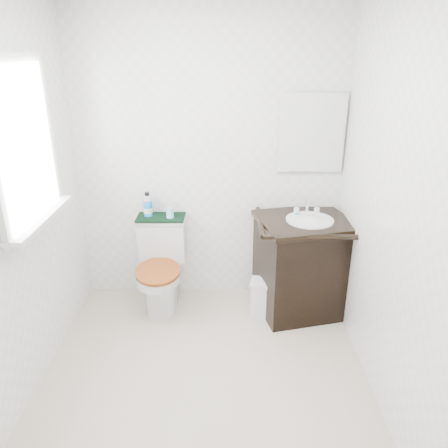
{
  "coord_description": "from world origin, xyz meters",
  "views": [
    {
      "loc": [
        0.15,
        -2.31,
        2.08
      ],
      "look_at": [
        0.12,
        0.75,
        0.84
      ],
      "focal_mm": 35.0,
      "sensor_mm": 36.0,
      "label": 1
    }
  ],
  "objects_px": {
    "vanity": "(302,263)",
    "mouthwash_bottle": "(148,205)",
    "cup": "(170,213)",
    "trash_bin": "(264,298)",
    "toilet": "(162,269)"
  },
  "relations": [
    {
      "from": "vanity",
      "to": "cup",
      "type": "relative_size",
      "value": 11.29
    },
    {
      "from": "mouthwash_bottle",
      "to": "cup",
      "type": "xyz_separation_m",
      "value": [
        0.19,
        -0.03,
        -0.05
      ]
    },
    {
      "from": "vanity",
      "to": "cup",
      "type": "distance_m",
      "value": 1.17
    },
    {
      "from": "mouthwash_bottle",
      "to": "toilet",
      "type": "bearing_deg",
      "value": -51.65
    },
    {
      "from": "vanity",
      "to": "cup",
      "type": "xyz_separation_m",
      "value": [
        -1.09,
        0.17,
        0.38
      ]
    },
    {
      "from": "toilet",
      "to": "vanity",
      "type": "distance_m",
      "value": 1.18
    },
    {
      "from": "trash_bin",
      "to": "mouthwash_bottle",
      "type": "relative_size",
      "value": 1.54
    },
    {
      "from": "vanity",
      "to": "mouthwash_bottle",
      "type": "xyz_separation_m",
      "value": [
        -1.28,
        0.2,
        0.43
      ]
    },
    {
      "from": "trash_bin",
      "to": "cup",
      "type": "relative_size",
      "value": 3.89
    },
    {
      "from": "trash_bin",
      "to": "cup",
      "type": "height_order",
      "value": "cup"
    },
    {
      "from": "toilet",
      "to": "trash_bin",
      "type": "bearing_deg",
      "value": -11.22
    },
    {
      "from": "vanity",
      "to": "trash_bin",
      "type": "height_order",
      "value": "vanity"
    },
    {
      "from": "toilet",
      "to": "trash_bin",
      "type": "xyz_separation_m",
      "value": [
        0.86,
        -0.17,
        -0.17
      ]
    },
    {
      "from": "trash_bin",
      "to": "vanity",
      "type": "bearing_deg",
      "value": 18.07
    },
    {
      "from": "vanity",
      "to": "mouthwash_bottle",
      "type": "distance_m",
      "value": 1.37
    }
  ]
}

